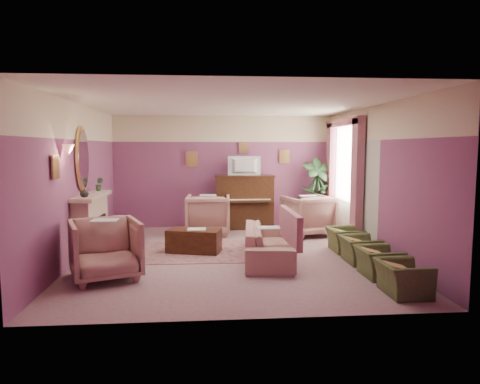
{
  "coord_description": "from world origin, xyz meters",
  "views": [
    {
      "loc": [
        -0.47,
        -7.82,
        2.02
      ],
      "look_at": [
        0.2,
        0.4,
        1.15
      ],
      "focal_mm": 32.0,
      "sensor_mm": 36.0,
      "label": 1
    }
  ],
  "objects": [
    {
      "name": "fireplace_surround",
      "position": [
        -2.59,
        0.2,
        0.55
      ],
      "size": [
        0.3,
        1.4,
        1.1
      ],
      "primitive_type": "cube",
      "color": "#C4A890",
      "rests_on": "floor"
    },
    {
      "name": "piano_top",
      "position": [
        0.5,
        2.68,
        1.31
      ],
      "size": [
        1.45,
        0.65,
        0.04
      ],
      "primitive_type": "cube",
      "color": "#351E11",
      "rests_on": "piano"
    },
    {
      "name": "curtain_right",
      "position": [
        2.62,
        2.47,
        1.3
      ],
      "size": [
        0.16,
        0.34,
        2.6
      ],
      "primitive_type": "cube",
      "color": "#A15A6C",
      "rests_on": "floor"
    },
    {
      "name": "print_left_wall",
      "position": [
        -2.71,
        -1.2,
        1.72
      ],
      "size": [
        0.03,
        0.28,
        0.36
      ],
      "primitive_type": "cube",
      "color": "tan",
      "rests_on": "wall_left"
    },
    {
      "name": "print_back_left",
      "position": [
        -0.8,
        2.96,
        1.72
      ],
      "size": [
        0.3,
        0.03,
        0.38
      ],
      "primitive_type": "cube",
      "color": "tan",
      "rests_on": "wall_back"
    },
    {
      "name": "sconce_shade",
      "position": [
        -2.62,
        -0.85,
        1.98
      ],
      "size": [
        0.2,
        0.2,
        0.16
      ],
      "primitive_type": "cone",
      "color": "#E97D62",
      "rests_on": "wall_left"
    },
    {
      "name": "olive_chair_d",
      "position": [
        2.22,
        0.14,
        0.3
      ],
      "size": [
        0.49,
        0.7,
        0.61
      ],
      "primitive_type": "imported",
      "color": "#4D5B2E",
      "rests_on": "floor"
    },
    {
      "name": "print_back_right",
      "position": [
        1.55,
        2.96,
        1.78
      ],
      "size": [
        0.26,
        0.03,
        0.34
      ],
      "primitive_type": "cube",
      "color": "tan",
      "rests_on": "wall_back"
    },
    {
      "name": "wall_left",
      "position": [
        -2.75,
        0.0,
        1.4
      ],
      "size": [
        0.02,
        6.0,
        2.8
      ],
      "primitive_type": "cube",
      "color": "#6B3C70",
      "rests_on": "floor"
    },
    {
      "name": "television",
      "position": [
        0.5,
        2.63,
        1.6
      ],
      "size": [
        0.8,
        0.12,
        0.48
      ],
      "primitive_type": "imported",
      "color": "black",
      "rests_on": "piano"
    },
    {
      "name": "mirror_glass",
      "position": [
        -2.67,
        0.2,
        1.8
      ],
      "size": [
        0.01,
        0.6,
        1.06
      ],
      "primitive_type": "ellipsoid",
      "color": "silver",
      "rests_on": "wall_left"
    },
    {
      "name": "window_blind",
      "position": [
        2.7,
        1.55,
        1.7
      ],
      "size": [
        0.03,
        1.4,
        1.8
      ],
      "primitive_type": "cube",
      "color": "beige",
      "rests_on": "wall_right"
    },
    {
      "name": "wall_right",
      "position": [
        2.75,
        0.0,
        1.4
      ],
      "size": [
        0.02,
        6.0,
        2.8
      ],
      "primitive_type": "cube",
      "color": "#6B3C70",
      "rests_on": "floor"
    },
    {
      "name": "fireplace_inset",
      "position": [
        -2.49,
        0.2,
        0.4
      ],
      "size": [
        0.18,
        0.72,
        0.68
      ],
      "primitive_type": "cube",
      "color": "black",
      "rests_on": "floor"
    },
    {
      "name": "mirror_frame",
      "position": [
        -2.7,
        0.2,
        1.8
      ],
      "size": [
        0.04,
        0.72,
        1.2
      ],
      "primitive_type": "ellipsoid",
      "color": "tan",
      "rests_on": "wall_left"
    },
    {
      "name": "floral_armchair_front",
      "position": [
        -2.0,
        -1.27,
        0.51
      ],
      "size": [
        0.98,
        0.98,
        1.02
      ],
      "primitive_type": "imported",
      "color": "tan",
      "rests_on": "floor"
    },
    {
      "name": "coffee_table",
      "position": [
        -0.69,
        0.28,
        0.23
      ],
      "size": [
        1.1,
        0.74,
        0.45
      ],
      "primitive_type": "cube",
      "rotation": [
        0.0,
        0.0,
        -0.26
      ],
      "color": "#351A0D",
      "rests_on": "floor"
    },
    {
      "name": "print_back_mid",
      "position": [
        0.5,
        2.96,
        2.0
      ],
      "size": [
        0.22,
        0.03,
        0.26
      ],
      "primitive_type": "cube",
      "color": "tan",
      "rests_on": "wall_back"
    },
    {
      "name": "ceiling",
      "position": [
        0.0,
        0.0,
        2.8
      ],
      "size": [
        5.5,
        6.0,
        0.01
      ],
      "primitive_type": "cube",
      "color": "white",
      "rests_on": "wall_back"
    },
    {
      "name": "mantel_plant",
      "position": [
        -2.55,
        0.75,
        1.29
      ],
      "size": [
        0.16,
        0.16,
        0.28
      ],
      "primitive_type": "imported",
      "color": "#224724",
      "rests_on": "mantel_shelf"
    },
    {
      "name": "palm_pot",
      "position": [
        2.29,
        2.5,
        0.17
      ],
      "size": [
        0.34,
        0.34,
        0.34
      ],
      "primitive_type": "cylinder",
      "color": "brown",
      "rests_on": "floor"
    },
    {
      "name": "wall_back",
      "position": [
        0.0,
        3.0,
        1.4
      ],
      "size": [
        5.5,
        0.02,
        2.8
      ],
      "primitive_type": "cube",
      "color": "#6B3C70",
      "rests_on": "floor"
    },
    {
      "name": "piano_keys",
      "position": [
        0.5,
        2.33,
        0.76
      ],
      "size": [
        1.2,
        0.08,
        0.02
      ],
      "primitive_type": "cube",
      "color": "beige",
      "rests_on": "piano"
    },
    {
      "name": "sofa_throw",
      "position": [
        1.04,
        -0.39,
        0.6
      ],
      "size": [
        0.1,
        1.57,
        0.57
      ],
      "primitive_type": "cube",
      "color": "#A15A6C",
      "rests_on": "sofa"
    },
    {
      "name": "table_paper",
      "position": [
        -0.64,
        0.28,
        0.46
      ],
      "size": [
        0.35,
        0.28,
        0.01
      ],
      "primitive_type": "cube",
      "color": "silver",
      "rests_on": "coffee_table"
    },
    {
      "name": "side_plant_big",
      "position": [
        2.29,
        2.5,
        0.87
      ],
      "size": [
        0.3,
        0.3,
        0.34
      ],
      "primitive_type": "imported",
      "color": "#224724",
      "rests_on": "side_table"
    },
    {
      "name": "hearth",
      "position": [
        -2.39,
        0.2,
        0.01
      ],
      "size": [
        0.55,
        1.5,
        0.02
      ],
      "primitive_type": "cube",
      "color": "#C4A890",
      "rests_on": "floor"
    },
    {
      "name": "palm_plant",
      "position": [
        2.29,
        2.5,
        1.06
      ],
      "size": [
        0.76,
        0.76,
        1.44
      ],
      "primitive_type": "imported",
      "color": "#224724",
      "rests_on": "palm_pot"
    },
    {
      "name": "piano",
      "position": [
        0.5,
        2.68,
        0.65
      ],
      "size": [
        1.4,
        0.6,
        1.3
      ],
      "primitive_type": "cube",
      "color": "#351E11",
      "rests_on": "floor"
    },
    {
      "name": "area_rug",
      "position": [
        -0.6,
        0.33,
        0.01
      ],
      "size": [
        2.53,
        1.84,
        0.01
      ],
      "primitive_type": "cube",
      "rotation": [
        0.0,
        0.0,
        -0.02
      ],
      "color": "#935F61",
      "rests_on": "floor"
    },
    {
      "name": "side_table",
      "position": [
        2.29,
        2.5,
        0.35
      ],
      "size": [
        0.52,
        0.52,
        0.7
      ],
      "primitive_type": "cylinder",
      "color": "silver",
      "rests_on": "floor"
    },
    {
      "name": "floor",
      "position": [
        0.0,
        0.0,
        0.0
      ],
      "size": [
        5.5,
        6.0,
        0.01
      ],
      "primitive_type": "cube",
      "color": "gray",
      "rests_on": "ground"
    },
    {
      "name": "pelmet",
      "position": [
        2.62,
        1.55,
        2.56
      ],
      "size": [
        0.16,
        2.2,
        0.16
      ],
      "primitive_type": "cube",
      "color": "#A15A6C",
      "rests_on": "wall_right"
    },
    {
      "name": "sofa",
      "position": [
        0.64,
        -0.39,
        0.42
      ],
      "size": [
        0.69,
        2.07,
        0.84
      ],
      "primitive_type": "imported",
      "color": "tan",
      "rests_on": "floor"
    },
    {
      "name": "floral_armchair_right",
      "position": [
        1.87,
        1.7,
        0.51
      ],
      "size": [
        0.98,
        0.98,
        1.02
      ],
      "primitive_type": "imported",
      "color": "tan",
      "rests_on": "floor"
    },
    {
      "name": "olive_chair_c",
      "position": [
        2.22,
        -0.68,
        0.3
      ],
      "size": [
        0.49,
        0.7,
        0.61
      ],
      "primitive_type": "imported",
      "color": "#4D5B2E",
      "rests_on": "floor"
    },
    {
      "name": "piano_keyshelf",
      "position": [
        0.5,
        2.33,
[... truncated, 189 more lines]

